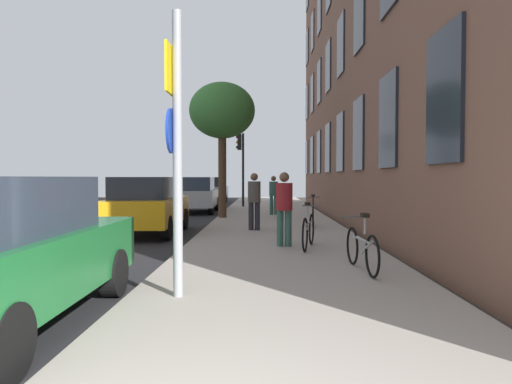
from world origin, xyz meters
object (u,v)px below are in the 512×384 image
sign_post (176,139)px  pedestrian_2 (274,193)px  tree_near (222,112)px  car_2 (196,194)px  bicycle_0 (362,248)px  pedestrian_0 (284,204)px  car_3 (211,190)px  pedestrian_1 (254,198)px  traffic_light (241,156)px  car_1 (147,205)px  bicycle_2 (313,214)px  bicycle_1 (308,230)px

sign_post → pedestrian_2: bearing=83.4°
tree_near → car_2: (-1.55, 3.94, -3.21)m
car_2 → bicycle_0: bearing=-71.6°
pedestrian_0 → car_3: 20.02m
tree_near → pedestrian_1: bearing=-73.2°
traffic_light → bicycle_0: bearing=-80.8°
pedestrian_0 → car_1: pedestrian_0 is taller
bicycle_2 → pedestrian_0: bearing=-104.3°
bicycle_1 → pedestrian_2: (-0.54, 8.95, 0.50)m
pedestrian_1 → car_1: 3.04m
bicycle_0 → pedestrian_0: bearing=112.8°
bicycle_0 → traffic_light: bearing=99.2°
car_3 → bicycle_1: bearing=-78.0°
tree_near → car_3: size_ratio=1.16×
bicycle_0 → car_1: bearing=130.6°
tree_near → pedestrian_2: bearing=33.7°
pedestrian_2 → car_3: 11.59m
traffic_light → bicycle_1: bearing=-81.7°
bicycle_1 → pedestrian_1: pedestrian_1 is taller
tree_near → bicycle_2: size_ratio=3.00×
sign_post → car_3: 24.13m
bicycle_2 → pedestrian_1: size_ratio=1.03×
bicycle_0 → bicycle_2: bearing=90.4°
sign_post → bicycle_1: 4.82m
sign_post → bicycle_2: 9.09m
traffic_light → tree_near: size_ratio=0.75×
tree_near → pedestrian_0: size_ratio=3.12×
bicycle_1 → pedestrian_0: (-0.50, 0.27, 0.54)m
traffic_light → pedestrian_2: size_ratio=2.41×
pedestrian_2 → car_2: (-3.50, 2.65, -0.17)m
traffic_light → bicycle_2: size_ratio=2.24×
car_1 → car_2: 8.33m
pedestrian_1 → car_2: pedestrian_1 is taller
sign_post → traffic_light: bearing=90.1°
traffic_light → bicycle_1: traffic_light is taller
pedestrian_0 → car_2: 11.87m
car_2 → bicycle_1: bearing=-70.8°
tree_near → bicycle_1: 8.80m
sign_post → car_2: sign_post is taller
pedestrian_2 → car_1: pedestrian_2 is taller
bicycle_0 → car_3: size_ratio=0.40×
pedestrian_0 → car_1: bearing=141.3°
traffic_light → car_2: bearing=-126.1°
tree_near → pedestrian_0: bearing=-75.0°
pedestrian_2 → car_1: (-3.70, -5.68, -0.17)m
sign_post → pedestrian_0: sign_post is taller
pedestrian_0 → pedestrian_2: 8.68m
traffic_light → pedestrian_0: traffic_light is taller
car_3 → bicycle_0: bearing=-77.7°
bicycle_0 → car_1: size_ratio=0.43×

